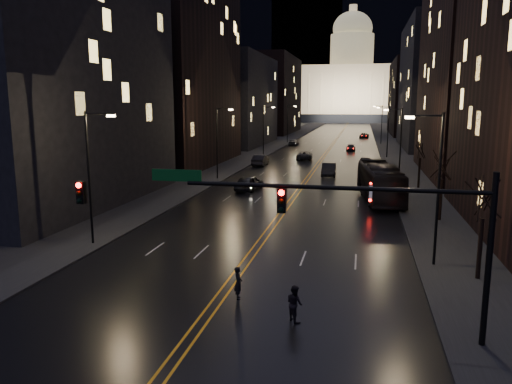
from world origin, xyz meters
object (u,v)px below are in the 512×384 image
Objects in this scene: oncoming_car_b at (260,160)px; pedestrian_a at (238,283)px; pedestrian_b at (295,303)px; traffic_signal at (341,215)px; bus at (380,182)px; receding_car_a at (329,170)px; oncoming_car_a at (249,183)px.

oncoming_car_b reaches higher than pedestrian_a.
pedestrian_a is 0.99× the size of pedestrian_b.
traffic_signal is 7.17m from pedestrian_a.
bus is at bearing 125.52° from oncoming_car_b.
traffic_signal is at bearing -87.22° from receding_car_a.
traffic_signal is 35.22m from oncoming_car_a.
oncoming_car_a is at bearing -122.73° from receding_car_a.
bus reaches higher than oncoming_car_b.
oncoming_car_b is 52.92m from pedestrian_a.
pedestrian_a is (-4.98, 2.88, -4.28)m from traffic_signal.
bus reaches higher than pedestrian_b.
receding_car_a is at bearing 104.41° from bus.
bus is at bearing 85.12° from traffic_signal.
bus reaches higher than pedestrian_a.
receding_car_a is at bearing -17.73° from pedestrian_a.
oncoming_car_a is 15.13m from receding_car_a.
oncoming_car_b is 14.17m from receding_car_a.
oncoming_car_b is at bearing -28.30° from pedestrian_b.
traffic_signal is 46.35m from receding_car_a.
bus is at bearing 176.53° from oncoming_car_a.
traffic_signal is 4.79m from pedestrian_b.
pedestrian_a is at bearing -111.95° from bus.
oncoming_car_a is 3.07× the size of pedestrian_a.
receding_car_a is at bearing -113.57° from oncoming_car_a.
pedestrian_b is at bearing 154.16° from traffic_signal.
oncoming_car_b is 1.00× the size of receding_car_a.
oncoming_car_a is 22.08m from oncoming_car_b.
traffic_signal reaches higher than pedestrian_b.
bus is 28.52m from pedestrian_a.
oncoming_car_b is 3.08× the size of pedestrian_a.
oncoming_car_b is at bearing -74.09° from oncoming_car_a.
receding_car_a is (-6.00, 15.67, -0.96)m from bus.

